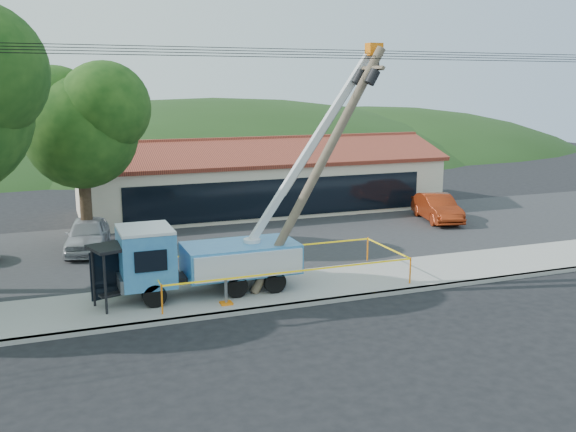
% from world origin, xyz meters
% --- Properties ---
extents(ground, '(120.00, 120.00, 0.00)m').
position_xyz_m(ground, '(0.00, 0.00, 0.00)').
color(ground, black).
rests_on(ground, ground).
extents(curb, '(60.00, 0.25, 0.15)m').
position_xyz_m(curb, '(0.00, 2.10, 0.07)').
color(curb, '#A29E98').
rests_on(curb, ground).
extents(sidewalk, '(60.00, 4.00, 0.15)m').
position_xyz_m(sidewalk, '(0.00, 4.00, 0.07)').
color(sidewalk, '#A29E98').
rests_on(sidewalk, ground).
extents(parking_lot, '(60.00, 12.00, 0.10)m').
position_xyz_m(parking_lot, '(0.00, 12.00, 0.05)').
color(parking_lot, '#28282B').
rests_on(parking_lot, ground).
extents(strip_mall, '(22.50, 8.53, 4.67)m').
position_xyz_m(strip_mall, '(4.00, 19.98, 1.88)').
color(strip_mall, beige).
rests_on(strip_mall, ground).
extents(tree_lot, '(6.30, 5.60, 8.94)m').
position_xyz_m(tree_lot, '(-7.00, 13.00, 6.21)').
color(tree_lot, '#332316').
rests_on(tree_lot, ground).
extents(hill_center, '(89.60, 64.00, 32.00)m').
position_xyz_m(hill_center, '(10.00, 55.00, 0.00)').
color(hill_center, '#1C3613').
rests_on(hill_center, ground).
extents(hill_east, '(72.80, 52.00, 26.00)m').
position_xyz_m(hill_east, '(30.00, 55.00, 0.00)').
color(hill_east, '#1C3613').
rests_on(hill_east, ground).
extents(utility_truck, '(10.32, 3.61, 9.28)m').
position_xyz_m(utility_truck, '(-3.29, 4.48, 1.63)').
color(utility_truck, black).
rests_on(utility_truck, ground).
extents(leaning_pole, '(5.44, 1.94, 9.20)m').
position_xyz_m(leaning_pole, '(1.18, 3.71, 5.14)').
color(leaning_pole, brown).
rests_on(leaning_pole, ground).
extents(bus_shelter, '(2.63, 2.05, 2.24)m').
position_xyz_m(bus_shelter, '(-6.33, 4.30, 1.77)').
color(bus_shelter, black).
rests_on(bus_shelter, ground).
extents(caution_tape, '(9.81, 3.63, 1.05)m').
position_xyz_m(caution_tape, '(-0.41, 4.45, 0.92)').
color(caution_tape, orange).
rests_on(caution_tape, ground).
extents(car_silver, '(2.61, 4.93, 1.60)m').
position_xyz_m(car_silver, '(-7.02, 12.62, 0.00)').
color(car_silver, '#A8A9AF').
rests_on(car_silver, ground).
extents(car_red, '(2.64, 4.91, 1.54)m').
position_xyz_m(car_red, '(12.37, 12.63, 0.00)').
color(car_red, maroon).
rests_on(car_red, ground).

